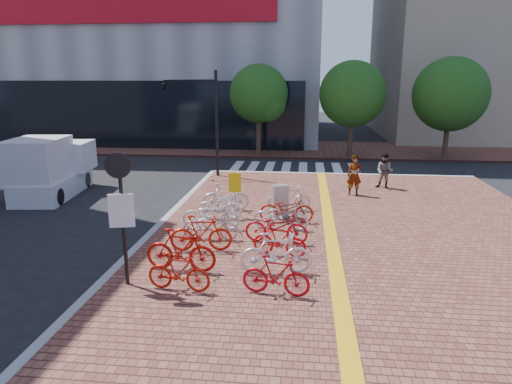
# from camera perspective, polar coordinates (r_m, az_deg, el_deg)

# --- Properties ---
(ground) EXTENTS (120.00, 120.00, 0.00)m
(ground) POSITION_cam_1_polar(r_m,az_deg,el_deg) (13.67, 1.21, -8.23)
(ground) COLOR black
(ground) RESTS_ON ground
(sidewalk) EXTENTS (14.00, 34.00, 0.15)m
(sidewalk) POSITION_cam_1_polar(r_m,az_deg,el_deg) (9.36, 18.06, -19.78)
(sidewalk) COLOR brown
(sidewalk) RESTS_ON ground
(tactile_strip) EXTENTS (0.40, 34.00, 0.01)m
(tactile_strip) POSITION_cam_1_polar(r_m,az_deg,el_deg) (9.16, 11.60, -19.53)
(tactile_strip) COLOR gold
(tactile_strip) RESTS_ON sidewalk
(kerb_west) EXTENTS (0.25, 34.00, 0.15)m
(kerb_west) POSITION_cam_1_polar(r_m,az_deg,el_deg) (10.47, -24.92, -16.56)
(kerb_west) COLOR gray
(kerb_west) RESTS_ON ground
(kerb_north) EXTENTS (14.00, 0.25, 0.15)m
(kerb_north) POSITION_cam_1_polar(r_m,az_deg,el_deg) (25.20, 10.42, 2.13)
(kerb_north) COLOR gray
(kerb_north) RESTS_ON ground
(far_sidewalk) EXTENTS (70.00, 8.00, 0.15)m
(far_sidewalk) POSITION_cam_1_polar(r_m,az_deg,el_deg) (34.01, 4.30, 5.38)
(far_sidewalk) COLOR brown
(far_sidewalk) RESTS_ON ground
(building_beige) EXTENTS (20.00, 18.00, 18.00)m
(building_beige) POSITION_cam_1_polar(r_m,az_deg,el_deg) (47.86, 28.19, 17.05)
(building_beige) COLOR gray
(building_beige) RESTS_ON ground
(crosswalk) EXTENTS (7.50, 4.00, 0.01)m
(crosswalk) POSITION_cam_1_polar(r_m,az_deg,el_deg) (27.11, 4.84, 3.00)
(crosswalk) COLOR silver
(crosswalk) RESTS_ON ground
(street_trees) EXTENTS (16.20, 4.60, 6.35)m
(street_trees) POSITION_cam_1_polar(r_m,az_deg,el_deg) (30.34, 13.96, 11.61)
(street_trees) COLOR #38281E
(street_trees) RESTS_ON far_sidewalk
(bike_0) EXTENTS (1.64, 0.63, 0.96)m
(bike_0) POSITION_cam_1_polar(r_m,az_deg,el_deg) (11.34, -9.65, -9.82)
(bike_0) COLOR #AD190C
(bike_0) RESTS_ON sidewalk
(bike_1) EXTENTS (1.98, 0.70, 1.17)m
(bike_1) POSITION_cam_1_polar(r_m,az_deg,el_deg) (12.41, -9.39, -7.16)
(bike_1) COLOR #A3120B
(bike_1) RESTS_ON sidewalk
(bike_2) EXTENTS (1.91, 0.78, 1.11)m
(bike_2) POSITION_cam_1_polar(r_m,az_deg,el_deg) (13.69, -6.89, -5.14)
(bike_2) COLOR #B11D0C
(bike_2) RESTS_ON sidewalk
(bike_3) EXTENTS (1.79, 0.63, 0.94)m
(bike_3) POSITION_cam_1_polar(r_m,az_deg,el_deg) (14.65, -5.72, -4.16)
(bike_3) COLOR #AEADB2
(bike_3) RESTS_ON sidewalk
(bike_4) EXTENTS (1.99, 0.75, 1.04)m
(bike_4) POSITION_cam_1_polar(r_m,az_deg,el_deg) (15.60, -5.63, -2.83)
(bike_4) COLOR silver
(bike_4) RESTS_ON sidewalk
(bike_5) EXTENTS (1.66, 0.53, 0.99)m
(bike_5) POSITION_cam_1_polar(r_m,az_deg,el_deg) (16.74, -4.58, -1.72)
(bike_5) COLOR white
(bike_5) RESTS_ON sidewalk
(bike_6) EXTENTS (1.89, 0.82, 1.10)m
(bike_6) POSITION_cam_1_polar(r_m,az_deg,el_deg) (17.79, -3.84, -0.58)
(bike_6) COLOR silver
(bike_6) RESTS_ON sidewalk
(bike_7) EXTENTS (1.69, 0.69, 0.99)m
(bike_7) POSITION_cam_1_polar(r_m,az_deg,el_deg) (10.98, 2.51, -10.38)
(bike_7) COLOR #AA0C16
(bike_7) RESTS_ON sidewalk
(bike_8) EXTENTS (1.94, 0.78, 1.13)m
(bike_8) POSITION_cam_1_polar(r_m,az_deg,el_deg) (12.08, 2.47, -7.65)
(bike_8) COLOR silver
(bike_8) RESTS_ON sidewalk
(bike_9) EXTENTS (1.64, 0.75, 0.95)m
(bike_9) POSITION_cam_1_polar(r_m,az_deg,el_deg) (13.26, 2.96, -6.06)
(bike_9) COLOR red
(bike_9) RESTS_ON sidewalk
(bike_10) EXTENTS (2.03, 0.86, 1.04)m
(bike_10) POSITION_cam_1_polar(r_m,az_deg,el_deg) (14.29, 2.57, -4.37)
(bike_10) COLOR red
(bike_10) RESTS_ON sidewalk
(bike_11) EXTENTS (1.92, 0.83, 0.98)m
(bike_11) POSITION_cam_1_polar(r_m,az_deg,el_deg) (15.55, 3.14, -2.95)
(bike_11) COLOR #B6B6BB
(bike_11) RESTS_ON sidewalk
(bike_12) EXTENTS (1.93, 0.71, 1.01)m
(bike_12) POSITION_cam_1_polar(r_m,az_deg,el_deg) (16.33, 3.82, -2.08)
(bike_12) COLOR #9F180B
(bike_12) RESTS_ON sidewalk
(bike_13) EXTENTS (1.78, 0.78, 1.03)m
(bike_13) POSITION_cam_1_polar(r_m,az_deg,el_deg) (17.68, 4.17, -0.79)
(bike_13) COLOR #B9B9BE
(bike_13) RESTS_ON sidewalk
(pedestrian_a) EXTENTS (0.68, 0.47, 1.78)m
(pedestrian_a) POSITION_cam_1_polar(r_m,az_deg,el_deg) (20.46, 12.21, 2.06)
(pedestrian_a) COLOR gray
(pedestrian_a) RESTS_ON sidewalk
(pedestrian_b) EXTENTS (1.00, 0.92, 1.65)m
(pedestrian_b) POSITION_cam_1_polar(r_m,az_deg,el_deg) (22.08, 15.78, 2.54)
(pedestrian_b) COLOR #4D5262
(pedestrian_b) RESTS_ON sidewalk
(utility_box) EXTENTS (0.67, 0.57, 1.23)m
(utility_box) POSITION_cam_1_polar(r_m,az_deg,el_deg) (16.90, 2.98, -1.13)
(utility_box) COLOR #AAABAF
(utility_box) RESTS_ON sidewalk
(yellow_sign) EXTENTS (0.45, 0.13, 1.67)m
(yellow_sign) POSITION_cam_1_polar(r_m,az_deg,el_deg) (16.78, -2.63, 0.68)
(yellow_sign) COLOR #B7B7BC
(yellow_sign) RESTS_ON sidewalk
(notice_sign) EXTENTS (0.61, 0.21, 3.35)m
(notice_sign) POSITION_cam_1_polar(r_m,az_deg,el_deg) (11.40, -16.49, -1.37)
(notice_sign) COLOR black
(notice_sign) RESTS_ON sidewalk
(traffic_light_pole) EXTENTS (2.92, 1.13, 5.44)m
(traffic_light_pole) POSITION_cam_1_polar(r_m,az_deg,el_deg) (24.16, -7.96, 10.88)
(traffic_light_pole) COLOR black
(traffic_light_pole) RESTS_ON sidewalk
(box_truck) EXTENTS (2.55, 4.85, 2.68)m
(box_truck) POSITION_cam_1_polar(r_m,az_deg,el_deg) (22.33, -24.28, 2.70)
(box_truck) COLOR silver
(box_truck) RESTS_ON ground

